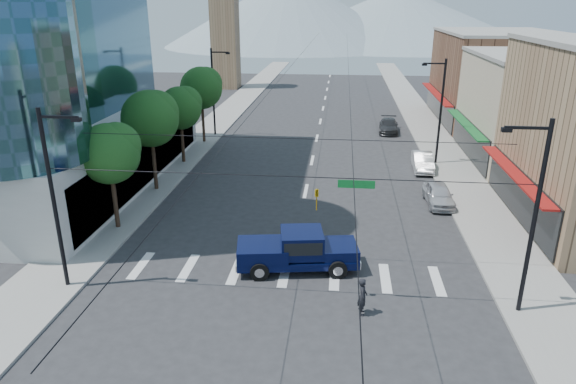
% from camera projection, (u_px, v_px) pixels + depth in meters
% --- Properties ---
extents(ground, '(160.00, 160.00, 0.00)m').
position_uv_depth(ground, '(285.00, 288.00, 25.44)').
color(ground, '#28282B').
rests_on(ground, ground).
extents(sidewalk_left, '(4.00, 120.00, 0.15)m').
position_uv_depth(sidewalk_left, '(225.00, 115.00, 63.88)').
color(sidewalk_left, gray).
rests_on(sidewalk_left, ground).
extents(sidewalk_right, '(4.00, 120.00, 0.15)m').
position_uv_depth(sidewalk_right, '(421.00, 120.00, 61.53)').
color(sidewalk_right, gray).
rests_on(sidewalk_right, ground).
extents(shop_mid, '(12.00, 14.00, 9.00)m').
position_uv_depth(shop_mid, '(545.00, 111.00, 44.29)').
color(shop_mid, tan).
rests_on(shop_mid, ground).
extents(shop_far, '(12.00, 18.00, 10.00)m').
position_uv_depth(shop_far, '(496.00, 79.00, 59.03)').
color(shop_far, brown).
rests_on(shop_far, ground).
extents(clock_tower, '(4.80, 4.80, 20.40)m').
position_uv_depth(clock_tower, '(225.00, 20.00, 81.15)').
color(clock_tower, '#8C6B4C').
rests_on(clock_tower, ground).
extents(mountain_left, '(80.00, 80.00, 22.00)m').
position_uv_depth(mountain_left, '(290.00, 10.00, 162.92)').
color(mountain_left, gray).
rests_on(mountain_left, ground).
extents(mountain_right, '(90.00, 90.00, 18.00)m').
position_uv_depth(mountain_right, '(398.00, 16.00, 169.51)').
color(mountain_right, gray).
rests_on(mountain_right, ground).
extents(tree_near, '(3.65, 3.64, 6.71)m').
position_uv_depth(tree_near, '(112.00, 151.00, 30.47)').
color(tree_near, black).
rests_on(tree_near, ground).
extents(tree_midnear, '(4.09, 4.09, 7.52)m').
position_uv_depth(tree_midnear, '(152.00, 117.00, 36.79)').
color(tree_midnear, black).
rests_on(tree_midnear, ground).
extents(tree_midfar, '(3.65, 3.64, 6.71)m').
position_uv_depth(tree_midfar, '(182.00, 107.00, 43.52)').
color(tree_midfar, black).
rests_on(tree_midfar, ground).
extents(tree_far, '(4.09, 4.09, 7.52)m').
position_uv_depth(tree_far, '(203.00, 87.00, 49.84)').
color(tree_far, black).
rests_on(tree_far, ground).
extents(signal_rig, '(21.80, 0.20, 9.00)m').
position_uv_depth(signal_rig, '(287.00, 209.00, 22.87)').
color(signal_rig, black).
rests_on(signal_rig, ground).
extents(lamp_pole_nw, '(2.00, 0.25, 9.00)m').
position_uv_depth(lamp_pole_nw, '(214.00, 89.00, 52.73)').
color(lamp_pole_nw, black).
rests_on(lamp_pole_nw, ground).
extents(lamp_pole_ne, '(2.00, 0.25, 9.00)m').
position_uv_depth(lamp_pole_ne, '(440.00, 108.00, 43.19)').
color(lamp_pole_ne, black).
rests_on(lamp_pole_ne, ground).
extents(pickup_truck, '(6.68, 3.25, 2.17)m').
position_uv_depth(pickup_truck, '(297.00, 250.00, 26.91)').
color(pickup_truck, '#070D33').
rests_on(pickup_truck, ground).
extents(pedestrian, '(0.45, 0.67, 1.80)m').
position_uv_depth(pedestrian, '(363.00, 296.00, 23.06)').
color(pedestrian, black).
rests_on(pedestrian, ground).
extents(parked_car_near, '(1.90, 4.39, 1.47)m').
position_uv_depth(parked_car_near, '(439.00, 194.00, 35.72)').
color(parked_car_near, silver).
rests_on(parked_car_near, ground).
extents(parked_car_mid, '(1.68, 4.48, 1.46)m').
position_uv_depth(parked_car_mid, '(423.00, 162.00, 43.06)').
color(parked_car_mid, silver).
rests_on(parked_car_mid, ground).
extents(parked_car_far, '(2.31, 5.02, 1.42)m').
position_uv_depth(parked_car_far, '(389.00, 126.00, 55.63)').
color(parked_car_far, '#2D2D2F').
rests_on(parked_car_far, ground).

